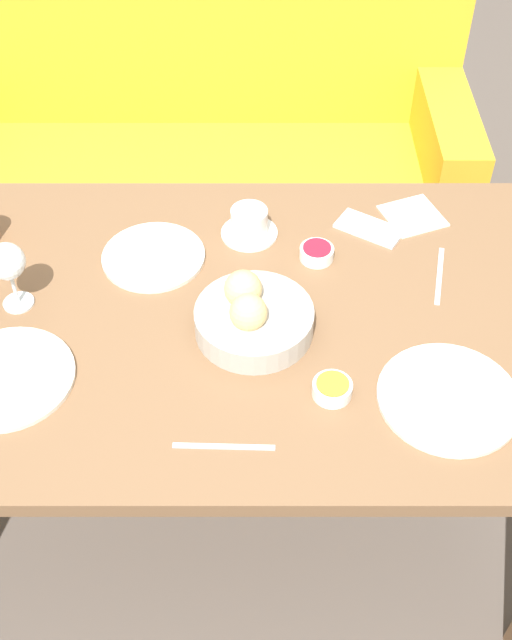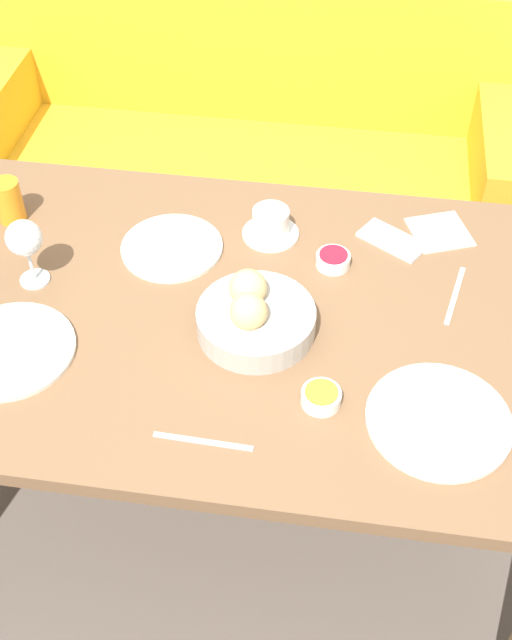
{
  "view_description": "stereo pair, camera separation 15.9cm",
  "coord_description": "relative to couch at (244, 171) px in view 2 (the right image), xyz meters",
  "views": [
    {
      "loc": [
        0.08,
        -1.15,
        1.91
      ],
      "look_at": [
        0.08,
        -0.05,
        0.77
      ],
      "focal_mm": 45.0,
      "sensor_mm": 36.0,
      "label": 1
    },
    {
      "loc": [
        0.24,
        -1.14,
        1.91
      ],
      "look_at": [
        0.08,
        -0.05,
        0.77
      ],
      "focal_mm": 45.0,
      "sensor_mm": 36.0,
      "label": 2
    }
  ],
  "objects": [
    {
      "name": "jam_bowl_berry",
      "position": [
        0.34,
        -0.88,
        0.42
      ],
      "size": [
        0.07,
        0.07,
        0.03
      ],
      "color": "white",
      "rests_on": "dining_table"
    },
    {
      "name": "knife_silver",
      "position": [
        0.6,
        -0.94,
        0.41
      ],
      "size": [
        0.05,
        0.18,
        0.0
      ],
      "color": "#B7B7BC",
      "rests_on": "dining_table"
    },
    {
      "name": "dining_table",
      "position": [
        0.13,
        -1.05,
        0.32
      ],
      "size": [
        1.51,
        0.89,
        0.74
      ],
      "color": "brown",
      "rests_on": "ground_plane"
    },
    {
      "name": "wine_glass",
      "position": [
        -0.29,
        -1.02,
        0.52
      ],
      "size": [
        0.08,
        0.08,
        0.16
      ],
      "color": "silver",
      "rests_on": "dining_table"
    },
    {
      "name": "jam_bowl_honey",
      "position": [
        0.35,
        -1.26,
        0.42
      ],
      "size": [
        0.07,
        0.07,
        0.03
      ],
      "color": "white",
      "rests_on": "dining_table"
    },
    {
      "name": "cell_phone",
      "position": [
        0.47,
        -0.78,
        0.41
      ],
      "size": [
        0.17,
        0.14,
        0.01
      ],
      "color": "silver",
      "rests_on": "dining_table"
    },
    {
      "name": "coffee_cup",
      "position": [
        0.19,
        -0.8,
        0.44
      ],
      "size": [
        0.13,
        0.13,
        0.07
      ],
      "color": "white",
      "rests_on": "dining_table"
    },
    {
      "name": "plate_far_center",
      "position": [
        -0.02,
        -0.88,
        0.41
      ],
      "size": [
        0.23,
        0.23,
        0.01
      ],
      "color": "silver",
      "rests_on": "dining_table"
    },
    {
      "name": "couch",
      "position": [
        0.0,
        0.0,
        0.0
      ],
      "size": [
        1.7,
        0.7,
        0.91
      ],
      "color": "gold",
      "rests_on": "ground_plane"
    },
    {
      "name": "fork_silver",
      "position": [
        0.15,
        -1.38,
        0.41
      ],
      "size": [
        0.18,
        0.02,
        0.0
      ],
      "color": "#B7B7BC",
      "rests_on": "dining_table"
    },
    {
      "name": "ground_plane",
      "position": [
        0.13,
        -1.05,
        -0.33
      ],
      "size": [
        10.0,
        10.0,
        0.0
      ],
      "primitive_type": "plane",
      "color": "#564C44"
    },
    {
      "name": "bread_basket",
      "position": [
        0.2,
        -1.1,
        0.45
      ],
      "size": [
        0.24,
        0.24,
        0.12
      ],
      "color": "#B2ADA3",
      "rests_on": "dining_table"
    },
    {
      "name": "napkin",
      "position": [
        0.57,
        -0.73,
        0.41
      ],
      "size": [
        0.16,
        0.16,
        0.0
      ],
      "color": "silver",
      "rests_on": "dining_table"
    },
    {
      "name": "plate_near_right",
      "position": [
        0.56,
        -1.27,
        0.41
      ],
      "size": [
        0.27,
        0.27,
        0.01
      ],
      "color": "silver",
      "rests_on": "dining_table"
    },
    {
      "name": "plate_near_left",
      "position": [
        -0.27,
        -1.22,
        0.41
      ],
      "size": [
        0.26,
        0.26,
        0.01
      ],
      "color": "silver",
      "rests_on": "dining_table"
    },
    {
      "name": "juice_glass",
      "position": [
        -0.41,
        -0.83,
        0.46
      ],
      "size": [
        0.06,
        0.06,
        0.1
      ],
      "color": "orange",
      "rests_on": "dining_table"
    }
  ]
}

